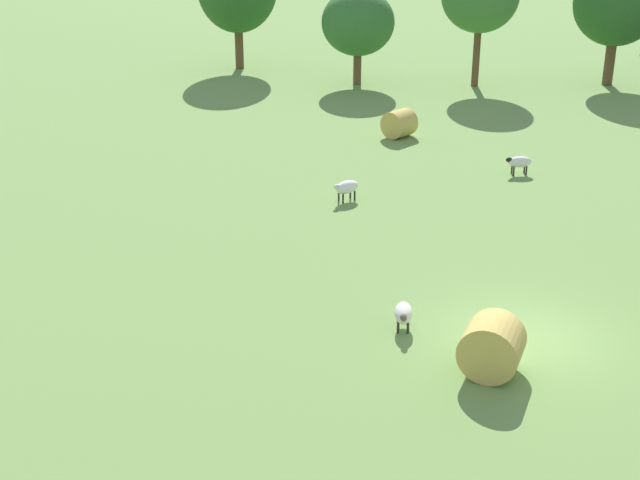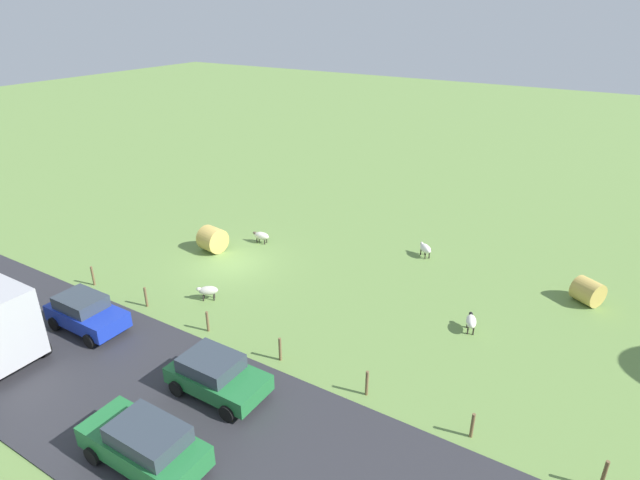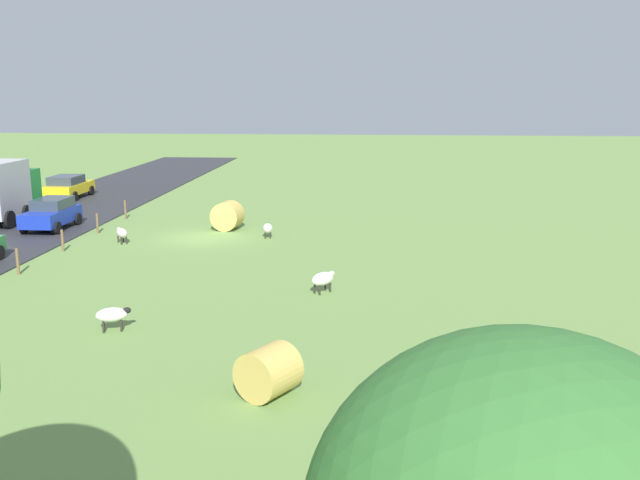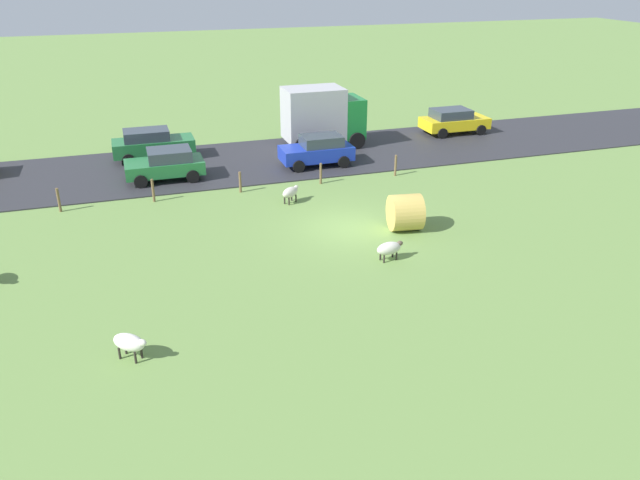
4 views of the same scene
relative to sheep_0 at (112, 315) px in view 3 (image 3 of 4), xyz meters
The scene contains 15 objects.
ground_plane 13.66m from the sheep_0, 87.58° to the right, with size 160.00×160.00×0.00m, color #6B8E47.
road_strip 17.48m from the sheep_0, 51.30° to the right, with size 8.00×80.00×0.06m, color #2D2D33.
sheep_0 is the anchor object (origin of this frame).
sheep_1 14.19m from the sheep_0, 100.70° to the right, with size 0.61×1.12×0.71m.
sheep_2 12.76m from the sheep_0, 70.85° to the right, with size 0.94×1.04×0.74m.
sheep_3 7.66m from the sheep_0, 143.26° to the right, with size 1.01×1.06×0.77m.
hay_bale_0 6.89m from the sheep_0, 142.82° to the left, with size 1.25×1.25×1.21m, color tan.
hay_bale_1 15.72m from the sheep_0, 90.77° to the right, with size 1.49×1.49×1.26m, color tan.
fence_post_0 19.27m from the sheep_0, 71.01° to the right, with size 0.12×0.12×1.09m, color brown.
fence_post_1 15.51m from the sheep_0, 66.16° to the right, with size 0.12×0.12×1.05m, color brown.
fence_post_2 11.93m from the sheep_0, 58.30° to the right, with size 0.12×0.12×1.02m, color brown.
fence_post_3 8.76m from the sheep_0, 44.30° to the right, with size 0.12×0.12×1.08m, color brown.
truck_1 20.58m from the sheep_0, 52.46° to the right, with size 2.66×4.55×3.44m.
car_0 17.44m from the sheep_0, 58.79° to the right, with size 1.99×3.82×1.60m.
car_3 28.21m from the sheep_0, 63.09° to the right, with size 2.17×4.16×1.54m.
Camera 3 is at (-8.56, 33.19, 7.30)m, focal length 38.65 mm.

